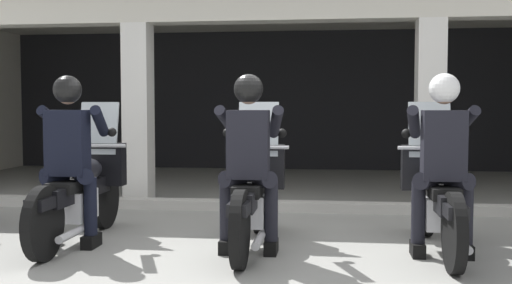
% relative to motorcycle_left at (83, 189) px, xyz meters
% --- Properties ---
extents(ground_plane, '(80.00, 80.00, 0.00)m').
position_rel_motorcycle_left_xyz_m(ground_plane, '(1.67, 2.98, -0.50)').
color(ground_plane, gray).
extents(station_building, '(12.66, 5.22, 3.01)m').
position_rel_motorcycle_left_xyz_m(station_building, '(1.72, 5.07, 1.50)').
color(station_building, black).
rests_on(station_building, ground).
extents(kerb_strip, '(12.16, 0.24, 0.12)m').
position_rel_motorcycle_left_xyz_m(kerb_strip, '(1.72, 1.88, -0.44)').
color(kerb_strip, '#B7B5AD').
rests_on(kerb_strip, ground).
extents(motorcycle_left, '(0.62, 2.04, 1.35)m').
position_rel_motorcycle_left_xyz_m(motorcycle_left, '(0.00, 0.00, 0.00)').
color(motorcycle_left, black).
rests_on(motorcycle_left, ground).
extents(police_officer_left, '(0.63, 0.61, 1.58)m').
position_rel_motorcycle_left_xyz_m(police_officer_left, '(-0.00, -0.28, 0.44)').
color(police_officer_left, black).
rests_on(police_officer_left, ground).
extents(motorcycle_center, '(0.62, 2.04, 1.35)m').
position_rel_motorcycle_left_xyz_m(motorcycle_center, '(1.67, -0.04, 0.00)').
color(motorcycle_center, black).
rests_on(motorcycle_center, ground).
extents(police_officer_center, '(0.63, 0.61, 1.58)m').
position_rel_motorcycle_left_xyz_m(police_officer_center, '(1.67, -0.32, 0.44)').
color(police_officer_center, black).
rests_on(police_officer_center, ground).
extents(motorcycle_right, '(0.62, 2.04, 1.35)m').
position_rel_motorcycle_left_xyz_m(motorcycle_right, '(3.35, 0.03, 0.00)').
color(motorcycle_right, black).
rests_on(motorcycle_right, ground).
extents(police_officer_right, '(0.63, 0.61, 1.58)m').
position_rel_motorcycle_left_xyz_m(police_officer_right, '(3.35, -0.25, 0.44)').
color(police_officer_right, black).
rests_on(police_officer_right, ground).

